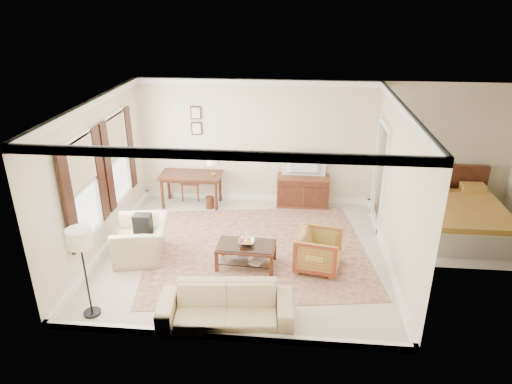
% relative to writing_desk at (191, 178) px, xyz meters
% --- Properties ---
extents(room_shell, '(5.51, 5.01, 2.91)m').
position_rel_writing_desk_xyz_m(room_shell, '(1.49, -2.05, 1.81)').
color(room_shell, beige).
rests_on(room_shell, ground).
extents(annex_bedroom, '(3.00, 2.70, 2.90)m').
position_rel_writing_desk_xyz_m(annex_bedroom, '(5.98, -0.90, -0.33)').
color(annex_bedroom, beige).
rests_on(annex_bedroom, ground).
extents(window_front, '(0.12, 1.56, 1.80)m').
position_rel_writing_desk_xyz_m(window_front, '(-1.21, -2.75, 0.88)').
color(window_front, '#CCB284').
rests_on(window_front, room_shell).
extents(window_rear, '(0.12, 1.56, 1.80)m').
position_rel_writing_desk_xyz_m(window_rear, '(-1.21, -1.15, 0.88)').
color(window_rear, '#CCB284').
rests_on(window_rear, room_shell).
extents(doorway, '(0.10, 1.12, 2.25)m').
position_rel_writing_desk_xyz_m(doorway, '(4.20, -0.55, 0.41)').
color(doorway, white).
rests_on(doorway, room_shell).
extents(rug, '(4.70, 4.20, 0.01)m').
position_rel_writing_desk_xyz_m(rug, '(1.72, -1.94, -0.66)').
color(rug, maroon).
rests_on(rug, room_shell).
extents(writing_desk, '(1.42, 0.71, 0.78)m').
position_rel_writing_desk_xyz_m(writing_desk, '(0.00, 0.00, 0.00)').
color(writing_desk, '#532617').
rests_on(writing_desk, room_shell).
extents(desk_chair, '(0.53, 0.53, 1.05)m').
position_rel_writing_desk_xyz_m(desk_chair, '(-0.08, 0.35, -0.14)').
color(desk_chair, brown).
rests_on(desk_chair, room_shell).
extents(desk_lamp, '(0.32, 0.32, 0.50)m').
position_rel_writing_desk_xyz_m(desk_lamp, '(0.54, -0.00, 0.36)').
color(desk_lamp, silver).
rests_on(desk_lamp, writing_desk).
extents(framed_prints, '(0.25, 0.04, 0.68)m').
position_rel_writing_desk_xyz_m(framed_prints, '(0.10, 0.42, 1.27)').
color(framed_prints, '#532617').
rests_on(framed_prints, room_shell).
extents(sideboard, '(1.20, 0.46, 0.74)m').
position_rel_writing_desk_xyz_m(sideboard, '(2.61, 0.19, -0.30)').
color(sideboard, brown).
rests_on(sideboard, room_shell).
extents(tv, '(0.96, 0.55, 0.13)m').
position_rel_writing_desk_xyz_m(tv, '(2.61, 0.17, 0.55)').
color(tv, black).
rests_on(tv, sideboard).
extents(coffee_table, '(1.08, 0.66, 0.45)m').
position_rel_writing_desk_xyz_m(coffee_table, '(1.58, -2.53, -0.33)').
color(coffee_table, '#532617').
rests_on(coffee_table, room_shell).
extents(fruit_bowl, '(0.42, 0.42, 0.10)m').
position_rel_writing_desk_xyz_m(fruit_bowl, '(1.59, -2.49, -0.17)').
color(fruit_bowl, silver).
rests_on(fruit_bowl, coffee_table).
extents(book_a, '(0.28, 0.08, 0.38)m').
position_rel_writing_desk_xyz_m(book_a, '(1.38, -2.44, -0.49)').
color(book_a, brown).
rests_on(book_a, coffee_table).
extents(book_b, '(0.26, 0.15, 0.38)m').
position_rel_writing_desk_xyz_m(book_b, '(1.70, -2.59, -0.49)').
color(book_b, brown).
rests_on(book_b, coffee_table).
extents(striped_armchair, '(0.85, 0.89, 0.80)m').
position_rel_writing_desk_xyz_m(striped_armchair, '(2.89, -2.48, -0.27)').
color(striped_armchair, maroon).
rests_on(striped_armchair, room_shell).
extents(club_armchair, '(0.91, 1.21, 0.96)m').
position_rel_writing_desk_xyz_m(club_armchair, '(-0.42, -2.38, -0.19)').
color(club_armchair, tan).
rests_on(club_armchair, room_shell).
extents(backpack, '(0.25, 0.34, 0.40)m').
position_rel_writing_desk_xyz_m(backpack, '(-0.36, -2.40, 0.06)').
color(backpack, black).
rests_on(backpack, club_armchair).
extents(sofa, '(2.06, 0.77, 0.79)m').
position_rel_writing_desk_xyz_m(sofa, '(1.46, -4.14, -0.27)').
color(sofa, tan).
rests_on(sofa, room_shell).
extents(floor_lamp, '(0.37, 0.37, 1.50)m').
position_rel_writing_desk_xyz_m(floor_lamp, '(-0.67, -4.13, 0.59)').
color(floor_lamp, black).
rests_on(floor_lamp, room_shell).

